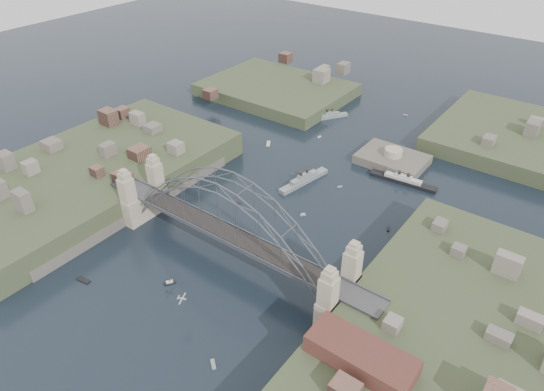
{
  "coord_description": "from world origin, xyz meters",
  "views": [
    {
      "loc": [
        65.05,
        -69.23,
        83.36
      ],
      "look_at": [
        0.0,
        18.0,
        10.0
      ],
      "focal_mm": 32.18,
      "sensor_mm": 36.0,
      "label": 1
    }
  ],
  "objects_px": {
    "bridge": "(228,221)",
    "fort_island": "(391,164)",
    "naval_cruiser_near": "(304,180)",
    "wharf_shed": "(361,356)",
    "ocean_liner": "(403,181)",
    "naval_cruiser_far": "(329,116)"
  },
  "relations": [
    {
      "from": "bridge",
      "to": "fort_island",
      "type": "height_order",
      "value": "bridge"
    },
    {
      "from": "fort_island",
      "to": "wharf_shed",
      "type": "height_order",
      "value": "wharf_shed"
    },
    {
      "from": "wharf_shed",
      "to": "ocean_liner",
      "type": "relative_size",
      "value": 0.93
    },
    {
      "from": "wharf_shed",
      "to": "naval_cruiser_far",
      "type": "bearing_deg",
      "value": 123.49
    },
    {
      "from": "bridge",
      "to": "fort_island",
      "type": "xyz_separation_m",
      "value": [
        12.0,
        70.0,
        -12.66
      ]
    },
    {
      "from": "bridge",
      "to": "wharf_shed",
      "type": "xyz_separation_m",
      "value": [
        44.0,
        -14.0,
        -2.32
      ]
    },
    {
      "from": "bridge",
      "to": "naval_cruiser_far",
      "type": "height_order",
      "value": "bridge"
    },
    {
      "from": "bridge",
      "to": "wharf_shed",
      "type": "relative_size",
      "value": 4.2
    },
    {
      "from": "bridge",
      "to": "naval_cruiser_near",
      "type": "xyz_separation_m",
      "value": [
        -5.18,
        41.88,
        -11.4
      ]
    },
    {
      "from": "wharf_shed",
      "to": "naval_cruiser_far",
      "type": "xyz_separation_m",
      "value": [
        -67.66,
        102.24,
        -9.19
      ]
    },
    {
      "from": "bridge",
      "to": "ocean_liner",
      "type": "xyz_separation_m",
      "value": [
        20.15,
        60.62,
        -11.51
      ]
    },
    {
      "from": "fort_island",
      "to": "naval_cruiser_far",
      "type": "xyz_separation_m",
      "value": [
        -35.66,
        18.24,
        1.15
      ]
    },
    {
      "from": "bridge",
      "to": "naval_cruiser_far",
      "type": "bearing_deg",
      "value": 105.01
    },
    {
      "from": "wharf_shed",
      "to": "fort_island",
      "type": "bearing_deg",
      "value": 110.85
    },
    {
      "from": "bridge",
      "to": "naval_cruiser_near",
      "type": "distance_m",
      "value": 43.72
    },
    {
      "from": "bridge",
      "to": "fort_island",
      "type": "distance_m",
      "value": 72.14
    },
    {
      "from": "naval_cruiser_near",
      "to": "naval_cruiser_far",
      "type": "distance_m",
      "value": 49.9
    },
    {
      "from": "bridge",
      "to": "ocean_liner",
      "type": "relative_size",
      "value": 3.9
    },
    {
      "from": "naval_cruiser_near",
      "to": "wharf_shed",
      "type": "bearing_deg",
      "value": -48.65
    },
    {
      "from": "fort_island",
      "to": "naval_cruiser_near",
      "type": "relative_size",
      "value": 1.1
    },
    {
      "from": "naval_cruiser_far",
      "to": "ocean_liner",
      "type": "distance_m",
      "value": 51.79
    },
    {
      "from": "naval_cruiser_far",
      "to": "wharf_shed",
      "type": "bearing_deg",
      "value": -56.51
    }
  ]
}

